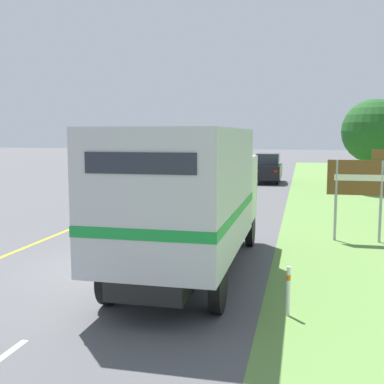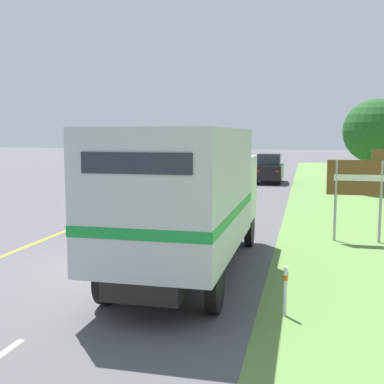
{
  "view_description": "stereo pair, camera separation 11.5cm",
  "coord_description": "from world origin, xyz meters",
  "px_view_note": "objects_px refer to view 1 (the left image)",
  "views": [
    {
      "loc": [
        4.42,
        -11.38,
        3.4
      ],
      "look_at": [
        0.3,
        6.53,
        1.2
      ],
      "focal_mm": 45.0,
      "sensor_mm": 36.0,
      "label": 1
    },
    {
      "loc": [
        4.53,
        -11.35,
        3.4
      ],
      "look_at": [
        0.3,
        6.53,
        1.2
      ],
      "focal_mm": 45.0,
      "sensor_mm": 36.0,
      "label": 2
    }
  ],
  "objects_px": {
    "lead_car_white": "(176,181)",
    "roadside_tree_mid": "(374,131)",
    "horse_trailer_truck": "(189,195)",
    "lead_car_black_ahead": "(268,168)",
    "highway_sign": "(360,181)",
    "lead_car_white_ahead": "(241,158)",
    "delineator_post": "(288,290)"
  },
  "relations": [
    {
      "from": "lead_car_black_ahead",
      "to": "delineator_post",
      "type": "relative_size",
      "value": 4.12
    },
    {
      "from": "lead_car_black_ahead",
      "to": "lead_car_white",
      "type": "bearing_deg",
      "value": -112.76
    },
    {
      "from": "roadside_tree_mid",
      "to": "lead_car_white_ahead",
      "type": "bearing_deg",
      "value": 117.22
    },
    {
      "from": "horse_trailer_truck",
      "to": "lead_car_black_ahead",
      "type": "xyz_separation_m",
      "value": [
        0.27,
        23.11,
        -0.94
      ]
    },
    {
      "from": "lead_car_black_ahead",
      "to": "highway_sign",
      "type": "height_order",
      "value": "highway_sign"
    },
    {
      "from": "lead_car_black_ahead",
      "to": "horse_trailer_truck",
      "type": "bearing_deg",
      "value": -90.68
    },
    {
      "from": "highway_sign",
      "to": "horse_trailer_truck",
      "type": "bearing_deg",
      "value": -132.58
    },
    {
      "from": "lead_car_white",
      "to": "highway_sign",
      "type": "height_order",
      "value": "highway_sign"
    },
    {
      "from": "lead_car_white_ahead",
      "to": "lead_car_white",
      "type": "bearing_deg",
      "value": -90.42
    },
    {
      "from": "lead_car_black_ahead",
      "to": "delineator_post",
      "type": "xyz_separation_m",
      "value": [
        2.15,
        -25.29,
        -0.53
      ]
    },
    {
      "from": "lead_car_white",
      "to": "lead_car_white_ahead",
      "type": "height_order",
      "value": "lead_car_white"
    },
    {
      "from": "lead_car_black_ahead",
      "to": "delineator_post",
      "type": "bearing_deg",
      "value": -85.14
    },
    {
      "from": "horse_trailer_truck",
      "to": "lead_car_white_ahead",
      "type": "relative_size",
      "value": 1.92
    },
    {
      "from": "lead_car_white",
      "to": "roadside_tree_mid",
      "type": "distance_m",
      "value": 12.2
    },
    {
      "from": "delineator_post",
      "to": "lead_car_white_ahead",
      "type": "bearing_deg",
      "value": 98.4
    },
    {
      "from": "lead_car_black_ahead",
      "to": "highway_sign",
      "type": "bearing_deg",
      "value": -77.24
    },
    {
      "from": "highway_sign",
      "to": "delineator_post",
      "type": "xyz_separation_m",
      "value": [
        -1.99,
        -6.99,
        -1.42
      ]
    },
    {
      "from": "horse_trailer_truck",
      "to": "lead_car_black_ahead",
      "type": "distance_m",
      "value": 23.13
    },
    {
      "from": "horse_trailer_truck",
      "to": "lead_car_white",
      "type": "relative_size",
      "value": 1.68
    },
    {
      "from": "highway_sign",
      "to": "roadside_tree_mid",
      "type": "relative_size",
      "value": 0.54
    },
    {
      "from": "lead_car_white",
      "to": "lead_car_black_ahead",
      "type": "xyz_separation_m",
      "value": [
        4.12,
        9.82,
        0.07
      ]
    },
    {
      "from": "highway_sign",
      "to": "delineator_post",
      "type": "distance_m",
      "value": 7.41
    },
    {
      "from": "lead_car_white",
      "to": "roadside_tree_mid",
      "type": "height_order",
      "value": "roadside_tree_mid"
    },
    {
      "from": "horse_trailer_truck",
      "to": "delineator_post",
      "type": "xyz_separation_m",
      "value": [
        2.42,
        -2.18,
        -1.47
      ]
    },
    {
      "from": "lead_car_black_ahead",
      "to": "roadside_tree_mid",
      "type": "xyz_separation_m",
      "value": [
        6.39,
        -4.19,
        2.55
      ]
    },
    {
      "from": "lead_car_white_ahead",
      "to": "delineator_post",
      "type": "relative_size",
      "value": 4.25
    },
    {
      "from": "lead_car_black_ahead",
      "to": "roadside_tree_mid",
      "type": "relative_size",
      "value": 0.72
    },
    {
      "from": "highway_sign",
      "to": "lead_car_white",
      "type": "bearing_deg",
      "value": 134.24
    },
    {
      "from": "lead_car_white",
      "to": "lead_car_white_ahead",
      "type": "distance_m",
      "value": 25.69
    },
    {
      "from": "lead_car_white",
      "to": "roadside_tree_mid",
      "type": "xyz_separation_m",
      "value": [
        10.51,
        5.63,
        2.62
      ]
    },
    {
      "from": "delineator_post",
      "to": "horse_trailer_truck",
      "type": "bearing_deg",
      "value": 138.01
    },
    {
      "from": "lead_car_white",
      "to": "lead_car_black_ahead",
      "type": "distance_m",
      "value": 10.65
    }
  ]
}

